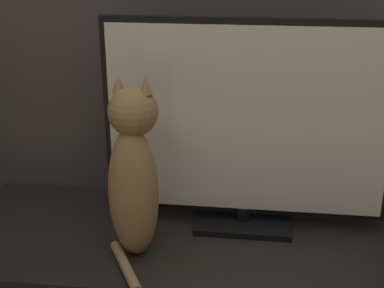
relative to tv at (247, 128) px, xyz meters
The scene contains 2 objects.
tv is the anchor object (origin of this frame).
cat 0.37m from the tv, 146.75° to the right, with size 0.15×0.30×0.52m.
Camera 1 is at (0.18, -0.49, 1.32)m, focal length 50.00 mm.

